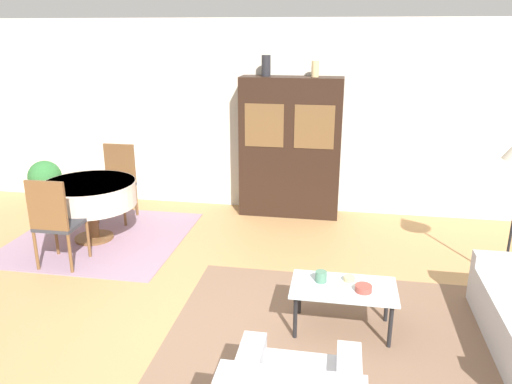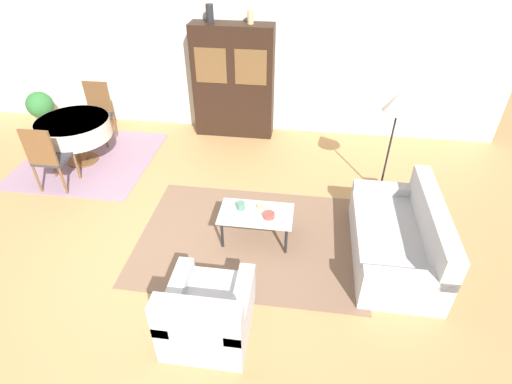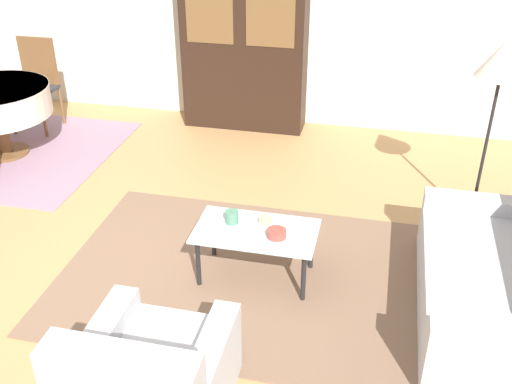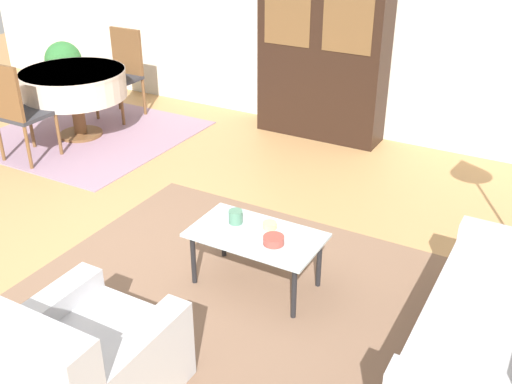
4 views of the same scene
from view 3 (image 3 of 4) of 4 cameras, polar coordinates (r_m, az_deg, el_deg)
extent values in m
plane|color=tan|center=(4.64, -15.34, -9.60)|extent=(14.00, 14.00, 0.00)
cube|color=beige|center=(7.16, -3.39, 17.46)|extent=(10.00, 0.06, 2.70)
cube|color=brown|center=(4.67, -0.81, -7.94)|extent=(2.86, 2.04, 0.01)
cube|color=gray|center=(7.06, -21.97, 3.55)|extent=(2.10, 2.08, 0.01)
cube|color=#B2B2B7|center=(4.49, 21.32, -8.97)|extent=(0.92, 1.72, 0.41)
cube|color=#B2B2B7|center=(4.99, 20.96, -1.10)|extent=(0.92, 0.16, 0.12)
cube|color=#B2B2B7|center=(3.15, -12.64, -17.28)|extent=(0.81, 0.20, 0.39)
cube|color=#B2B2B7|center=(3.57, -14.99, -13.76)|extent=(0.16, 0.89, 0.12)
cube|color=#B2B2B7|center=(3.37, -4.71, -15.88)|extent=(0.16, 0.89, 0.12)
cylinder|color=black|center=(4.48, -5.53, -6.71)|extent=(0.04, 0.04, 0.40)
cylinder|color=black|center=(4.33, 4.54, -8.09)|extent=(0.04, 0.04, 0.40)
cylinder|color=black|center=(4.79, -4.08, -3.97)|extent=(0.04, 0.04, 0.40)
cylinder|color=black|center=(4.65, 5.31, -5.15)|extent=(0.04, 0.04, 0.40)
cube|color=silver|center=(4.43, 0.00, -3.75)|extent=(0.91, 0.52, 0.02)
cube|color=black|center=(6.93, -1.10, 13.88)|extent=(1.39, 0.40, 1.94)
cube|color=brown|center=(6.75, -4.43, 16.34)|extent=(0.53, 0.01, 0.58)
cube|color=brown|center=(6.58, 1.38, 16.09)|extent=(0.53, 0.01, 0.58)
cylinder|color=brown|center=(7.04, -22.68, 3.53)|extent=(0.48, 0.48, 0.03)
cylinder|color=brown|center=(6.96, -23.01, 5.07)|extent=(0.14, 0.14, 0.45)
cylinder|color=brown|center=(7.23, -19.55, 6.62)|extent=(0.04, 0.04, 0.45)
cylinder|color=brown|center=(7.44, -22.22, 6.77)|extent=(0.04, 0.04, 0.45)
cylinder|color=brown|center=(7.54, -18.02, 7.83)|extent=(0.04, 0.04, 0.45)
cylinder|color=brown|center=(7.75, -20.64, 7.95)|extent=(0.04, 0.04, 0.45)
cube|color=#333338|center=(7.41, -20.43, 9.04)|extent=(0.44, 0.44, 0.04)
cube|color=brown|center=(7.48, -20.04, 11.69)|extent=(0.44, 0.04, 0.54)
cylinder|color=black|center=(5.66, 19.74, -2.44)|extent=(0.28, 0.28, 0.02)
cylinder|color=black|center=(5.36, 20.95, 3.70)|extent=(0.03, 0.03, 1.33)
cone|color=silver|center=(5.09, 22.55, 11.68)|extent=(0.40, 0.40, 0.30)
cylinder|color=#4C7A60|center=(4.49, -2.31, -2.39)|extent=(0.10, 0.10, 0.10)
cylinder|color=#9E4238|center=(4.34, 1.96, -3.96)|extent=(0.14, 0.14, 0.06)
cylinder|color=tan|center=(4.50, 0.89, -2.69)|extent=(0.10, 0.10, 0.05)
camera|label=1|loc=(1.01, -85.45, -18.87)|focal=35.00mm
camera|label=2|loc=(0.76, -140.68, 45.67)|focal=28.00mm
camera|label=4|loc=(1.09, 66.22, -4.20)|focal=42.00mm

